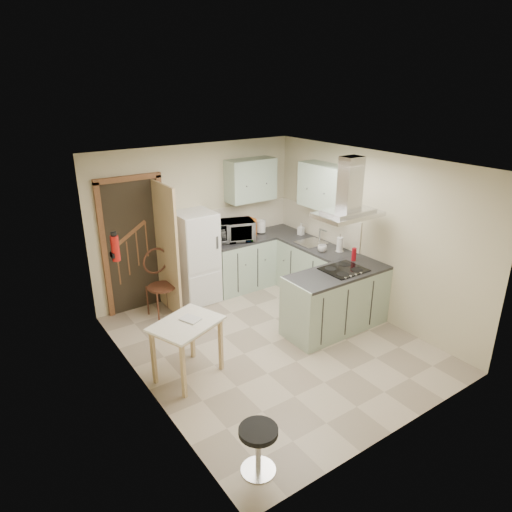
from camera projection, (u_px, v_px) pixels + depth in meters
floor at (272, 343)px, 6.35m from camera, size 4.20×4.20×0.00m
ceiling at (274, 163)px, 5.44m from camera, size 4.20×4.20×0.00m
back_wall at (197, 221)px, 7.50m from camera, size 3.60×0.00×3.60m
left_wall at (140, 295)px, 4.94m from camera, size 0.00×4.20×4.20m
right_wall at (369, 235)px, 6.84m from camera, size 0.00×4.20×4.20m
doorway at (135, 246)px, 6.97m from camera, size 1.10×0.12×2.10m
fridge at (196, 257)px, 7.35m from camera, size 0.60×0.60×1.50m
counter_back at (241, 263)px, 7.91m from camera, size 1.08×0.60×0.90m
counter_right at (303, 265)px, 7.84m from camera, size 0.60×1.95×0.90m
splashback at (246, 218)px, 8.04m from camera, size 1.68×0.02×0.50m
wall_cabinet_back at (251, 180)px, 7.65m from camera, size 0.85×0.35×0.70m
wall_cabinet_right at (324, 187)px, 7.19m from camera, size 0.35×0.90×0.70m
peninsula at (337, 300)px, 6.59m from camera, size 1.55×0.65×0.90m
hob at (344, 270)px, 6.47m from camera, size 0.58×0.50×0.01m
extractor_hood at (348, 214)px, 6.18m from camera, size 0.90×0.55×0.10m
sink at (311, 243)px, 7.54m from camera, size 0.45×0.40×0.01m
fire_extinguisher at (115, 248)px, 5.57m from camera, size 0.10×0.10×0.32m
drop_leaf_table at (188, 349)px, 5.52m from camera, size 0.96×0.84×0.75m
bentwood_chair at (162, 287)px, 6.93m from camera, size 0.46×0.46×0.96m
stool at (258, 450)px, 4.20m from camera, size 0.37×0.37×0.49m
microwave at (235, 231)px, 7.61m from camera, size 0.72×0.59×0.34m
kettle at (261, 226)px, 8.00m from camera, size 0.17×0.17×0.24m
cereal_box at (251, 226)px, 7.90m from camera, size 0.10×0.21×0.30m
soap_bottle at (301, 229)px, 7.91m from camera, size 0.11×0.12×0.20m
paper_towel at (340, 244)px, 7.12m from camera, size 0.10×0.10×0.25m
cup at (322, 248)px, 7.14m from camera, size 0.15×0.15×0.11m
red_bottle at (354, 254)px, 6.78m from camera, size 0.07×0.07×0.20m
book at (186, 319)px, 5.36m from camera, size 0.25×0.28×0.10m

